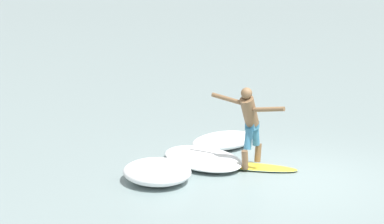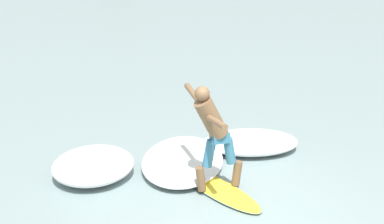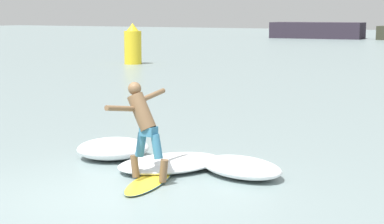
# 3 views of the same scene
# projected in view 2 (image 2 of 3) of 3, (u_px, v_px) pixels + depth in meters

# --- Properties ---
(ground_plane) EXTENTS (200.00, 200.00, 0.00)m
(ground_plane) POSITION_uv_depth(u_px,v_px,m) (235.00, 220.00, 9.08)
(ground_plane) COLOR gray
(surfboard) EXTENTS (0.98, 2.11, 0.20)m
(surfboard) POSITION_uv_depth(u_px,v_px,m) (217.00, 188.00, 9.93)
(surfboard) COLOR yellow
(surfboard) RESTS_ON ground
(surfer) EXTENTS (0.80, 1.61, 1.67)m
(surfer) POSITION_uv_depth(u_px,v_px,m) (213.00, 129.00, 9.52)
(surfer) COLOR brown
(surfer) RESTS_ON surfboard
(wave_foam_at_tail) EXTENTS (2.16, 2.48, 0.23)m
(wave_foam_at_tail) POSITION_uv_depth(u_px,v_px,m) (183.00, 161.00, 10.70)
(wave_foam_at_tail) COLOR white
(wave_foam_at_tail) RESTS_ON ground
(wave_foam_at_nose) EXTENTS (1.94, 1.56, 0.32)m
(wave_foam_at_nose) POSITION_uv_depth(u_px,v_px,m) (251.00, 142.00, 11.34)
(wave_foam_at_nose) COLOR white
(wave_foam_at_nose) RESTS_ON ground
(wave_foam_beside) EXTENTS (1.91, 1.94, 0.40)m
(wave_foam_beside) POSITION_uv_depth(u_px,v_px,m) (93.00, 165.00, 10.33)
(wave_foam_beside) COLOR white
(wave_foam_beside) RESTS_ON ground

